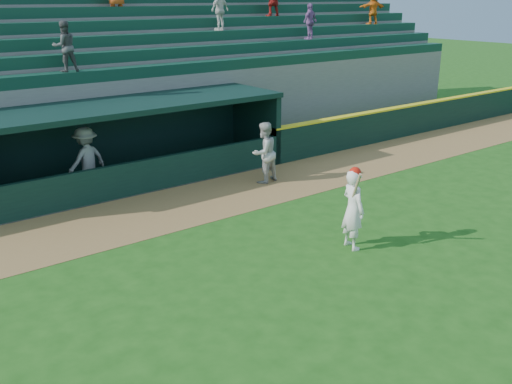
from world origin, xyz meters
TOP-DOWN VIEW (x-y plane):
  - ground at (0.00, 0.00)m, footprint 120.00×120.00m
  - warning_track at (0.00, 4.90)m, footprint 40.00×3.00m
  - field_wall_right at (12.25, 6.55)m, footprint 15.50×0.30m
  - wall_stripe_right at (12.25, 6.55)m, footprint 15.50×0.32m
  - dugout_player_front at (3.05, 5.21)m, footprint 1.01×0.85m
  - dugout_player_inside at (-1.57, 7.66)m, footprint 1.39×1.05m
  - dugout at (0.00, 8.00)m, footprint 9.40×2.80m
  - stands at (0.02, 12.57)m, footprint 34.50×6.25m
  - batter_at_plate at (1.66, 0.20)m, footprint 0.61×0.82m

SIDE VIEW (x-z plane):
  - ground at x=0.00m, z-range 0.00..0.00m
  - warning_track at x=0.00m, z-range 0.00..0.01m
  - field_wall_right at x=12.25m, z-range 0.00..1.20m
  - dugout_player_front at x=3.05m, z-range 0.00..1.87m
  - dugout_player_inside at x=-1.57m, z-range 0.00..1.92m
  - batter_at_plate at x=1.66m, z-range -0.01..1.92m
  - wall_stripe_right at x=12.25m, z-range 1.20..1.26m
  - dugout at x=0.00m, z-range 0.13..2.59m
  - stands at x=0.02m, z-range -1.33..6.12m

